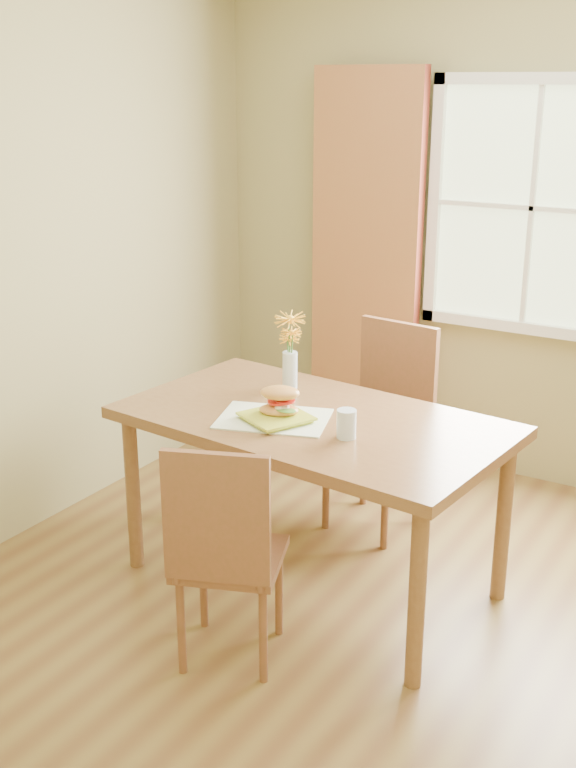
% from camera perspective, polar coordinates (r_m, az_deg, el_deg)
% --- Properties ---
extents(room, '(4.24, 3.84, 2.74)m').
position_cam_1_polar(room, '(3.06, 9.43, 3.88)').
color(room, brown).
rests_on(room, ground).
extents(curtain_left, '(0.65, 0.08, 2.20)m').
position_cam_1_polar(curtain_left, '(5.16, 4.94, 7.25)').
color(curtain_left, maroon).
rests_on(curtain_left, room).
extents(dining_table, '(1.69, 1.05, 0.78)m').
position_cam_1_polar(dining_table, '(3.80, 1.59, -3.22)').
color(dining_table, brown).
rests_on(dining_table, room).
extents(chair_near, '(0.50, 0.50, 0.92)m').
position_cam_1_polar(chair_near, '(3.34, -4.03, -10.26)').
color(chair_near, brown).
rests_on(chair_near, room).
extents(chair_far, '(0.47, 0.47, 1.01)m').
position_cam_1_polar(chair_far, '(4.43, 6.22, -2.06)').
color(chair_far, brown).
rests_on(chair_far, room).
extents(placemat, '(0.53, 0.45, 0.01)m').
position_cam_1_polar(placemat, '(3.74, -0.93, -2.22)').
color(placemat, '#E6ECC8').
rests_on(placemat, dining_table).
extents(plate, '(0.33, 0.33, 0.01)m').
position_cam_1_polar(plate, '(3.71, -0.75, -2.22)').
color(plate, gold).
rests_on(plate, placemat).
extents(croissant_sandwich, '(0.20, 0.17, 0.13)m').
position_cam_1_polar(croissant_sandwich, '(3.71, -0.54, -1.09)').
color(croissant_sandwich, '#FAA555').
rests_on(croissant_sandwich, plate).
extents(water_glass, '(0.08, 0.08, 0.12)m').
position_cam_1_polar(water_glass, '(3.54, 3.73, -2.59)').
color(water_glass, silver).
rests_on(water_glass, dining_table).
extents(flower_vase, '(0.14, 0.14, 0.35)m').
position_cam_1_polar(flower_vase, '(4.05, 0.13, 2.58)').
color(flower_vase, silver).
rests_on(flower_vase, dining_table).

